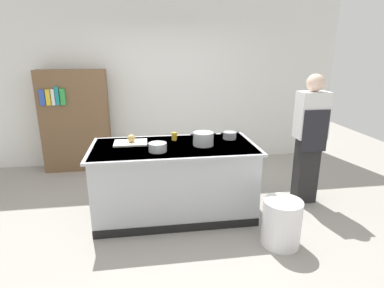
{
  "coord_description": "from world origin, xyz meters",
  "views": [
    {
      "loc": [
        -0.31,
        -3.56,
        1.99
      ],
      "look_at": [
        0.25,
        0.2,
        0.85
      ],
      "focal_mm": 29.18,
      "sensor_mm": 36.0,
      "label": 1
    }
  ],
  "objects": [
    {
      "name": "sauce_pan",
      "position": [
        0.74,
        0.2,
        0.95
      ],
      "size": [
        0.23,
        0.17,
        0.09
      ],
      "color": "#99999E",
      "rests_on": "counter_island"
    },
    {
      "name": "cutting_board",
      "position": [
        -0.52,
        0.16,
        0.91
      ],
      "size": [
        0.4,
        0.28,
        0.02
      ],
      "primitive_type": "cube",
      "color": "silver",
      "rests_on": "counter_island"
    },
    {
      "name": "juice_cup",
      "position": [
        0.03,
        0.24,
        0.95
      ],
      "size": [
        0.07,
        0.07,
        0.1
      ],
      "primitive_type": "cylinder",
      "color": "yellow",
      "rests_on": "counter_island"
    },
    {
      "name": "trash_bin",
      "position": [
        1.05,
        -0.83,
        0.25
      ],
      "size": [
        0.41,
        0.41,
        0.51
      ],
      "primitive_type": "cylinder",
      "color": "white",
      "rests_on": "ground_plane"
    },
    {
      "name": "ground_plane",
      "position": [
        0.0,
        0.0,
        0.0
      ],
      "size": [
        10.0,
        10.0,
        0.0
      ],
      "primitive_type": "plane",
      "color": "#9E9991"
    },
    {
      "name": "counter_island",
      "position": [
        0.0,
        -0.0,
        0.47
      ],
      "size": [
        1.98,
        0.98,
        0.9
      ],
      "color": "#B7BABF",
      "rests_on": "ground_plane"
    },
    {
      "name": "mixing_bowl",
      "position": [
        -0.2,
        -0.19,
        0.95
      ],
      "size": [
        0.21,
        0.21,
        0.1
      ],
      "primitive_type": "cylinder",
      "color": "#B7BABF",
      "rests_on": "counter_island"
    },
    {
      "name": "back_wall",
      "position": [
        0.0,
        2.1,
        1.5
      ],
      "size": [
        6.4,
        0.12,
        3.0
      ],
      "primitive_type": "cube",
      "color": "white",
      "rests_on": "ground_plane"
    },
    {
      "name": "stock_pot",
      "position": [
        0.35,
        -0.03,
        0.98
      ],
      "size": [
        0.31,
        0.25,
        0.16
      ],
      "color": "#B7BABF",
      "rests_on": "counter_island"
    },
    {
      "name": "onion",
      "position": [
        -0.5,
        0.16,
        0.97
      ],
      "size": [
        0.1,
        0.1,
        0.1
      ],
      "primitive_type": "sphere",
      "color": "tan",
      "rests_on": "cutting_board"
    },
    {
      "name": "bookshelf",
      "position": [
        -1.5,
        1.8,
        0.85
      ],
      "size": [
        1.1,
        0.31,
        1.7
      ],
      "color": "brown",
      "rests_on": "ground_plane"
    },
    {
      "name": "person_chef",
      "position": [
        1.79,
        0.09,
        0.91
      ],
      "size": [
        0.38,
        0.25,
        1.72
      ],
      "rotation": [
        0.0,
        0.0,
        1.31
      ],
      "color": "#242424",
      "rests_on": "ground_plane"
    }
  ]
}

